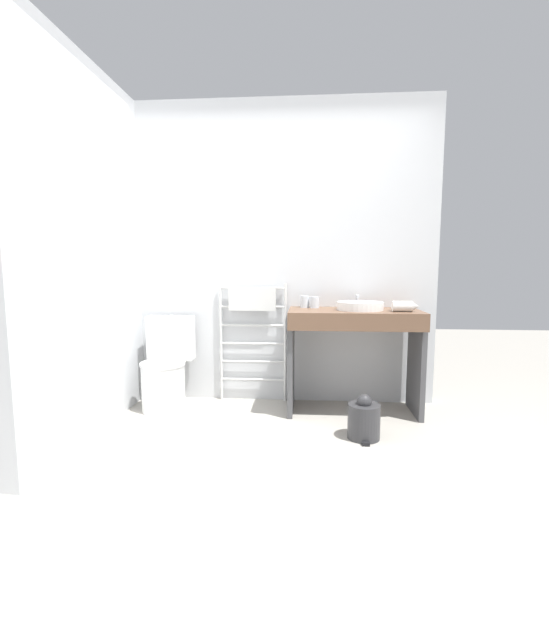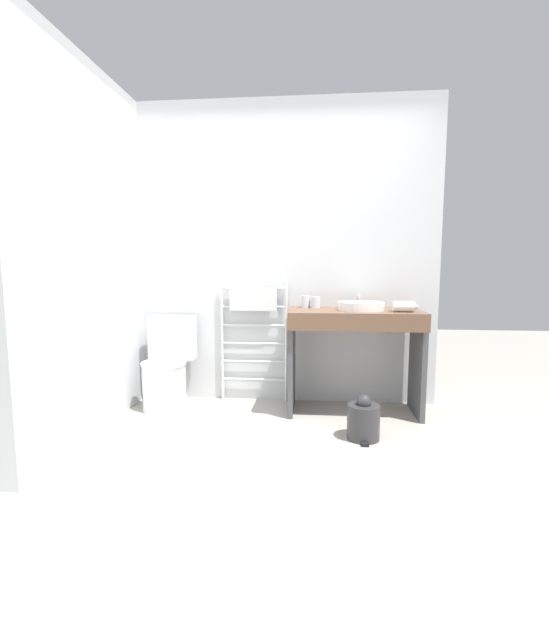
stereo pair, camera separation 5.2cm
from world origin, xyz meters
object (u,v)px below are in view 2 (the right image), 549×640
(toilet, at_px, (167,370))
(cup_near_wall, at_px, (306,302))
(hair_dryer, at_px, (404,306))
(trash_bin, at_px, (363,420))
(sink_basin, at_px, (361,306))
(cup_near_edge, at_px, (315,302))
(towel_radiator, at_px, (254,317))

(toilet, relative_size, cup_near_wall, 7.71)
(hair_dryer, height_order, trash_bin, hair_dryer)
(sink_basin, height_order, cup_near_edge, cup_near_edge)
(hair_dryer, bearing_deg, sink_basin, 162.82)
(sink_basin, xyz_separation_m, cup_near_wall, (-0.44, 0.17, 0.01))
(cup_near_edge, relative_size, trash_bin, 0.30)
(cup_near_edge, bearing_deg, cup_near_wall, 162.47)
(towel_radiator, distance_m, cup_near_wall, 0.48)
(cup_near_edge, distance_m, hair_dryer, 0.72)
(towel_radiator, height_order, cup_near_edge, towel_radiator)
(sink_basin, bearing_deg, trash_bin, -92.15)
(toilet, bearing_deg, cup_near_wall, 9.02)
(towel_radiator, relative_size, cup_near_wall, 10.42)
(sink_basin, xyz_separation_m, hair_dryer, (0.32, -0.10, 0.01))
(hair_dryer, xyz_separation_m, trash_bin, (-0.34, -0.45, -0.75))
(sink_basin, relative_size, hair_dryer, 1.83)
(toilet, xyz_separation_m, cup_near_edge, (1.24, 0.16, 0.57))
(toilet, bearing_deg, towel_radiator, 18.66)
(sink_basin, bearing_deg, cup_near_wall, 158.80)
(towel_radiator, relative_size, cup_near_edge, 11.15)
(toilet, relative_size, hair_dryer, 3.83)
(cup_near_wall, xyz_separation_m, cup_near_edge, (0.08, -0.03, -0.00))
(sink_basin, relative_size, trash_bin, 1.18)
(cup_near_edge, bearing_deg, toilet, -172.74)
(toilet, xyz_separation_m, trash_bin, (1.58, -0.54, -0.19))
(toilet, bearing_deg, trash_bin, -18.89)
(towel_radiator, bearing_deg, trash_bin, -41.70)
(towel_radiator, distance_m, trash_bin, 1.32)
(towel_radiator, relative_size, sink_basin, 2.83)
(towel_radiator, bearing_deg, hair_dryer, -14.97)
(cup_near_edge, distance_m, trash_bin, 1.08)
(towel_radiator, distance_m, cup_near_edge, 0.56)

